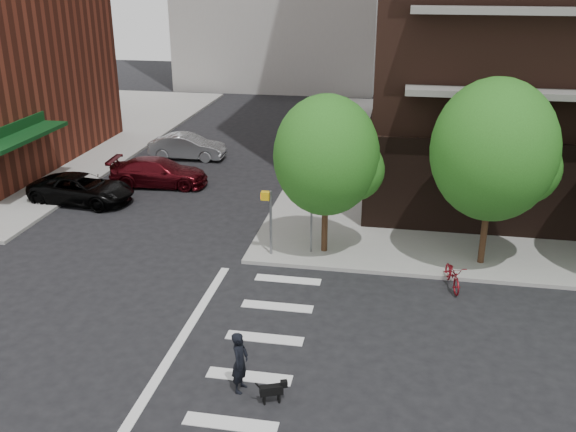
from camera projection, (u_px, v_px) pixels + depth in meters
ground at (147, 365)px, 18.34m from camera, size 120.00×120.00×0.00m
crosswalk at (222, 373)px, 17.97m from camera, size 3.85×13.00×0.01m
tree_a at (326, 155)px, 23.99m from camera, size 4.00×4.00×5.90m
tree_b at (494, 150)px, 22.80m from camera, size 4.50×4.50×6.65m
pedestrian_signal at (279, 213)px, 24.53m from camera, size 2.18×0.67×2.60m
parked_car_black at (82, 189)px, 30.71m from camera, size 2.73×5.18×1.39m
parked_car_maroon at (159, 172)px, 33.08m from camera, size 2.39×5.16×1.46m
parked_car_silver at (188, 147)px, 37.75m from camera, size 1.62×4.45×1.46m
scooter at (453, 275)px, 22.64m from camera, size 0.97×1.91×0.96m
dog_walker at (240, 362)px, 16.98m from camera, size 0.68×0.49×1.75m
dog at (273, 390)px, 16.66m from camera, size 0.74×0.43×0.62m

